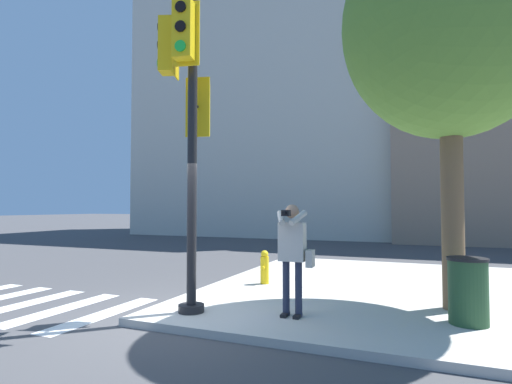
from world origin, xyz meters
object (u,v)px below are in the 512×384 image
object	(u,v)px
traffic_signal_pole	(187,101)
fire_hydrant	(265,267)
person_photographer	(293,249)
street_tree	(449,25)
trash_bin	(468,291)

from	to	relation	value
traffic_signal_pole	fire_hydrant	distance (m)	4.06
person_photographer	street_tree	bearing A→B (deg)	31.01
traffic_signal_pole	street_tree	xyz separation A→B (m)	(3.99, 1.80, 1.35)
person_photographer	trash_bin	size ratio (longest dim) A/B	1.81
traffic_signal_pole	person_photographer	bearing A→B (deg)	13.63
person_photographer	street_tree	world-z (taller)	street_tree
person_photographer	fire_hydrant	bearing A→B (deg)	120.47
traffic_signal_pole	street_tree	distance (m)	4.58
fire_hydrant	trash_bin	size ratio (longest dim) A/B	0.77
traffic_signal_pole	person_photographer	xyz separation A→B (m)	(1.66, 0.40, -2.37)
person_photographer	trash_bin	world-z (taller)	person_photographer
street_tree	fire_hydrant	xyz separation A→B (m)	(-3.66, 0.88, -4.39)
person_photographer	trash_bin	xyz separation A→B (m)	(2.45, 0.54, -0.55)
trash_bin	person_photographer	bearing A→B (deg)	-167.46
traffic_signal_pole	trash_bin	bearing A→B (deg)	12.99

